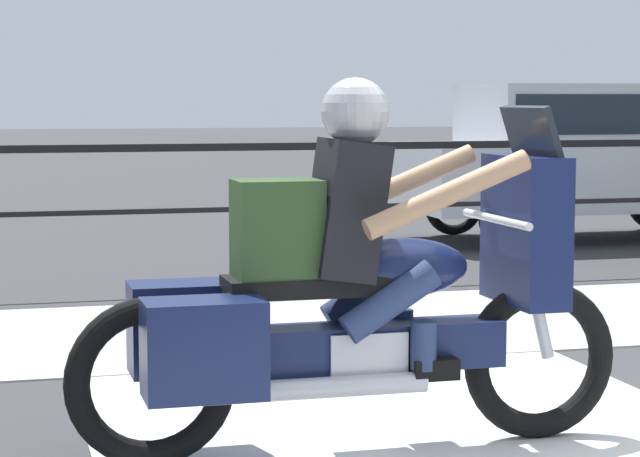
{
  "coord_description": "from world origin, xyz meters",
  "views": [
    {
      "loc": [
        -2.84,
        -4.6,
        1.52
      ],
      "look_at": [
        -1.37,
        0.94,
        0.93
      ],
      "focal_mm": 70.0,
      "sensor_mm": 36.0,
      "label": 1
    }
  ],
  "objects": [
    {
      "name": "parked_car",
      "position": [
        3.35,
        7.66,
        0.95
      ],
      "size": [
        4.04,
        1.72,
        1.68
      ],
      "rotation": [
        0.0,
        0.0,
        0.06
      ],
      "color": "#B7BCC4",
      "rests_on": "ground"
    },
    {
      "name": "motorcycle",
      "position": [
        -1.37,
        0.45,
        0.71
      ],
      "size": [
        2.46,
        0.76,
        1.61
      ],
      "rotation": [
        0.0,
        0.0,
        0.08
      ],
      "color": "black",
      "rests_on": "ground"
    },
    {
      "name": "fence_railing",
      "position": [
        0.0,
        5.14,
        0.92
      ],
      "size": [
        36.0,
        0.05,
        1.17
      ],
      "color": "black",
      "rests_on": "ground"
    },
    {
      "name": "sidewalk_band",
      "position": [
        0.0,
        3.4,
        0.01
      ],
      "size": [
        44.0,
        2.4,
        0.01
      ],
      "primitive_type": "cube",
      "color": "#A8A59E",
      "rests_on": "ground"
    }
  ]
}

